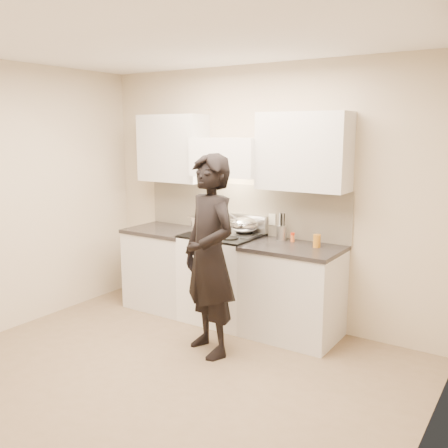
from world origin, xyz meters
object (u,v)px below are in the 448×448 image
object	(u,v)px
stove	(223,277)
wok	(244,225)
person	(209,256)
counter_right	(293,291)
utensil_crock	(282,232)

from	to	relation	value
stove	wok	size ratio (longest dim) A/B	2.38
stove	person	bearing A→B (deg)	-64.92
counter_right	wok	xyz separation A→B (m)	(-0.64, 0.12, 0.59)
wok	person	distance (m)	0.89
counter_right	wok	world-z (taller)	wok
stove	wok	world-z (taller)	wok
counter_right	utensil_crock	xyz separation A→B (m)	(-0.24, 0.20, 0.54)
counter_right	wok	distance (m)	0.88
utensil_crock	person	bearing A→B (deg)	-104.48
stove	utensil_crock	distance (m)	0.82
utensil_crock	counter_right	bearing A→B (deg)	-40.30
counter_right	person	xyz separation A→B (m)	(-0.48, -0.75, 0.45)
stove	utensil_crock	world-z (taller)	utensil_crock
stove	utensil_crock	xyz separation A→B (m)	(0.59, 0.20, 0.53)
person	wok	bearing A→B (deg)	125.06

